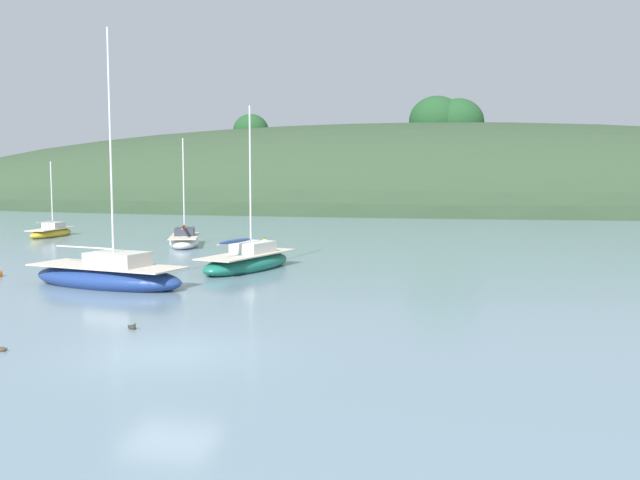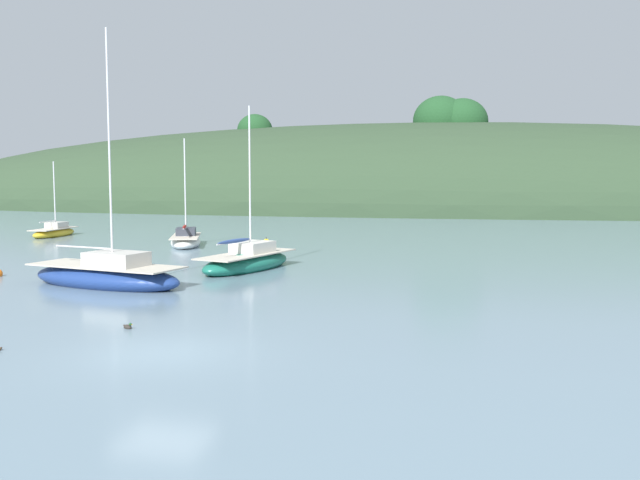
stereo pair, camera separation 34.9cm
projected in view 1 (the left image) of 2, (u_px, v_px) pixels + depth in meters
ground_plane at (169, 353)px, 19.30m from camera, size 400.00×400.00×0.00m
far_shoreline_hill at (409, 209)px, 93.29m from camera, size 150.00×36.00×25.72m
sailboat_white_near at (184, 241)px, 47.28m from camera, size 3.63×5.92×7.25m
sailboat_navy_dinghy at (248, 261)px, 35.77m from camera, size 4.02×7.05×8.34m
sailboat_teal_outer at (108, 276)px, 30.52m from camera, size 7.87×4.18×11.03m
sailboat_blue_center at (51, 232)px, 54.34m from camera, size 1.78×5.00×5.83m
mooring_buoy_outer at (265, 242)px, 48.76m from camera, size 0.44×0.44×0.54m
duck_lone_left at (132, 327)px, 22.23m from camera, size 0.40×0.32×0.24m
duck_trailing at (0, 349)px, 19.46m from camera, size 0.43×0.24×0.24m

